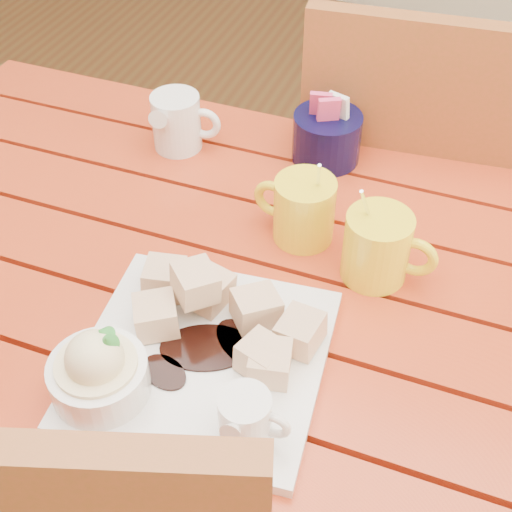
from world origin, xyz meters
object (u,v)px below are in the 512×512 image
at_px(chair_far, 428,209).
at_px(coffee_mug_right, 379,247).
at_px(dessert_plate, 181,355).
at_px(coffee_mug_left, 302,209).
at_px(table, 225,340).

bearing_deg(chair_far, coffee_mug_right, 81.26).
height_order(dessert_plate, coffee_mug_left, coffee_mug_left).
xyz_separation_m(table, chair_far, (0.20, 0.51, -0.10)).
bearing_deg(coffee_mug_right, table, -151.01).
xyz_separation_m(dessert_plate, chair_far, (0.19, 0.65, -0.24)).
height_order(table, dessert_plate, dessert_plate).
distance_m(dessert_plate, coffee_mug_right, 0.28).
bearing_deg(dessert_plate, table, 93.94).
relative_size(dessert_plate, coffee_mug_right, 2.11).
height_order(dessert_plate, coffee_mug_right, coffee_mug_right).
xyz_separation_m(table, coffee_mug_right, (0.17, 0.09, 0.16)).
bearing_deg(coffee_mug_left, table, -107.46).
bearing_deg(table, coffee_mug_right, 27.48).
height_order(coffee_mug_right, chair_far, chair_far).
xyz_separation_m(coffee_mug_left, chair_far, (0.14, 0.38, -0.26)).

